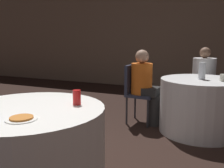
{
  "coord_description": "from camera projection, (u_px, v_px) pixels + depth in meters",
  "views": [
    {
      "loc": [
        1.13,
        -1.36,
        1.27
      ],
      "look_at": [
        0.15,
        0.83,
        0.85
      ],
      "focal_mm": 40.0,
      "sensor_mm": 36.0,
      "label": 1
    }
  ],
  "objects": [
    {
      "name": "wall_back",
      "position": [
        177.0,
        35.0,
        6.35
      ],
      "size": [
        16.0,
        0.06,
        2.8
      ],
      "color": "gray",
      "rests_on": "ground_plane"
    },
    {
      "name": "table_near",
      "position": [
        31.0,
        153.0,
        2.01
      ],
      "size": [
        1.2,
        1.2,
        0.75
      ],
      "color": "white",
      "rests_on": "ground_plane"
    },
    {
      "name": "table_far",
      "position": [
        200.0,
        106.0,
        3.46
      ],
      "size": [
        1.09,
        1.09,
        0.75
      ],
      "color": "white",
      "rests_on": "ground_plane"
    },
    {
      "name": "chair_far_west",
      "position": [
        136.0,
        88.0,
        3.86
      ],
      "size": [
        0.43,
        0.42,
        0.9
      ],
      "rotation": [
        0.0,
        0.0,
        -1.63
      ],
      "color": "#2D3347",
      "rests_on": "ground_plane"
    },
    {
      "name": "chair_far_north",
      "position": [
        203.0,
        83.0,
        4.3
      ],
      "size": [
        0.41,
        0.42,
        0.9
      ],
      "rotation": [
        0.0,
        0.0,
        -3.11
      ],
      "color": "#2D3347",
      "rests_on": "ground_plane"
    },
    {
      "name": "person_orange_shirt",
      "position": [
        146.0,
        87.0,
        3.78
      ],
      "size": [
        0.5,
        0.33,
        1.13
      ],
      "rotation": [
        0.0,
        0.0,
        -1.63
      ],
      "color": "#282828",
      "rests_on": "ground_plane"
    },
    {
      "name": "person_white_shirt",
      "position": [
        203.0,
        81.0,
        4.15
      ],
      "size": [
        0.37,
        0.53,
        1.16
      ],
      "rotation": [
        0.0,
        0.0,
        -3.11
      ],
      "color": "#33384C",
      "rests_on": "ground_plane"
    },
    {
      "name": "pizza_plate_near",
      "position": [
        21.0,
        118.0,
        1.67
      ],
      "size": [
        0.21,
        0.21,
        0.02
      ],
      "color": "white",
      "rests_on": "table_near"
    },
    {
      "name": "soda_can_red",
      "position": [
        77.0,
        97.0,
        2.04
      ],
      "size": [
        0.07,
        0.07,
        0.12
      ],
      "color": "red",
      "rests_on": "table_near"
    },
    {
      "name": "bottle_far",
      "position": [
        202.0,
        71.0,
        3.36
      ],
      "size": [
        0.09,
        0.09,
        0.23
      ],
      "color": "silver",
      "rests_on": "table_far"
    },
    {
      "name": "cup_far",
      "position": [
        223.0,
        78.0,
        3.22
      ],
      "size": [
        0.08,
        0.08,
        0.09
      ],
      "color": "silver",
      "rests_on": "table_far"
    }
  ]
}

